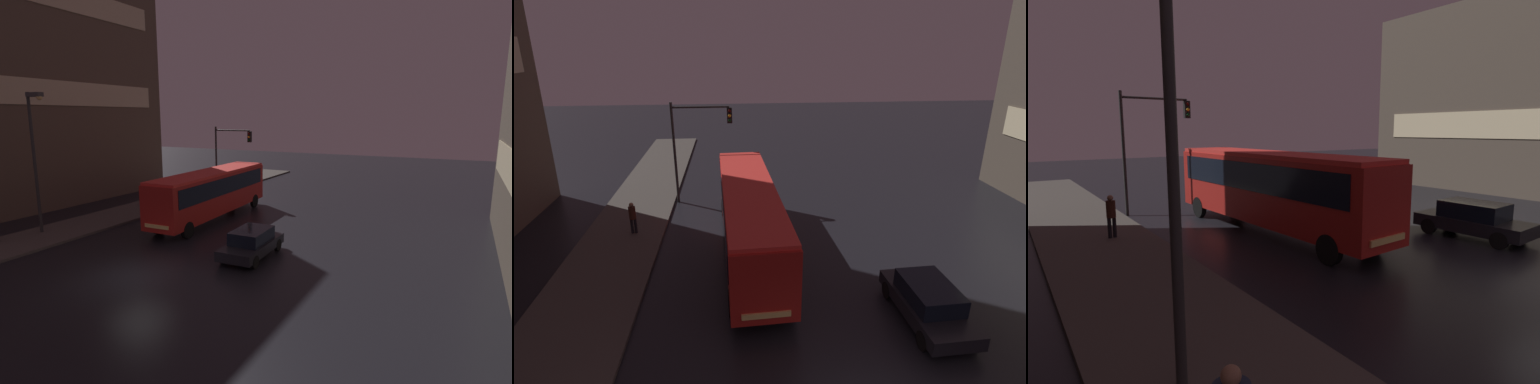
{
  "view_description": "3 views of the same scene",
  "coord_description": "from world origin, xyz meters",
  "views": [
    {
      "loc": [
        12.39,
        -12.43,
        7.01
      ],
      "look_at": [
        0.29,
        10.73,
        2.02
      ],
      "focal_mm": 28.0,
      "sensor_mm": 36.0,
      "label": 1
    },
    {
      "loc": [
        -3.36,
        -6.69,
        9.22
      ],
      "look_at": [
        -1.6,
        11.44,
        2.44
      ],
      "focal_mm": 28.0,
      "sensor_mm": 36.0,
      "label": 2
    },
    {
      "loc": [
        -11.83,
        -3.66,
        4.23
      ],
      "look_at": [
        -1.02,
        11.36,
        1.36
      ],
      "focal_mm": 28.0,
      "sensor_mm": 36.0,
      "label": 3
    }
  ],
  "objects": [
    {
      "name": "sidewalk_left",
      "position": [
        -9.0,
        10.0,
        0.07
      ],
      "size": [
        4.0,
        48.0,
        0.15
      ],
      "color": "#47423D",
      "rests_on": "ground"
    },
    {
      "name": "street_lamp_sidewalk",
      "position": [
        -9.5,
        2.08,
        5.51
      ],
      "size": [
        1.25,
        0.36,
        8.18
      ],
      "color": "#2D2D2D",
      "rests_on": "sidewalk_left"
    },
    {
      "name": "car_taxi",
      "position": [
        3.3,
        4.5,
        0.74
      ],
      "size": [
        1.99,
        4.28,
        1.44
      ],
      "rotation": [
        0.0,
        0.0,
        3.18
      ],
      "color": "black",
      "rests_on": "ground"
    },
    {
      "name": "bus_near",
      "position": [
        -2.7,
        9.93,
        2.06
      ],
      "size": [
        2.85,
        11.96,
        3.34
      ],
      "rotation": [
        0.0,
        0.0,
        3.19
      ],
      "color": "#AD1E19",
      "rests_on": "ground"
    },
    {
      "name": "pedestrian_mid",
      "position": [
        -8.48,
        12.29,
        1.11
      ],
      "size": [
        0.35,
        0.35,
        1.66
      ],
      "rotation": [
        0.0,
        0.0,
        3.13
      ],
      "color": "black",
      "rests_on": "sidewalk_left"
    },
    {
      "name": "traffic_light_main",
      "position": [
        -5.55,
        16.75,
        4.16
      ],
      "size": [
        3.55,
        0.35,
        6.11
      ],
      "color": "#2D2D2D",
      "rests_on": "ground"
    }
  ]
}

